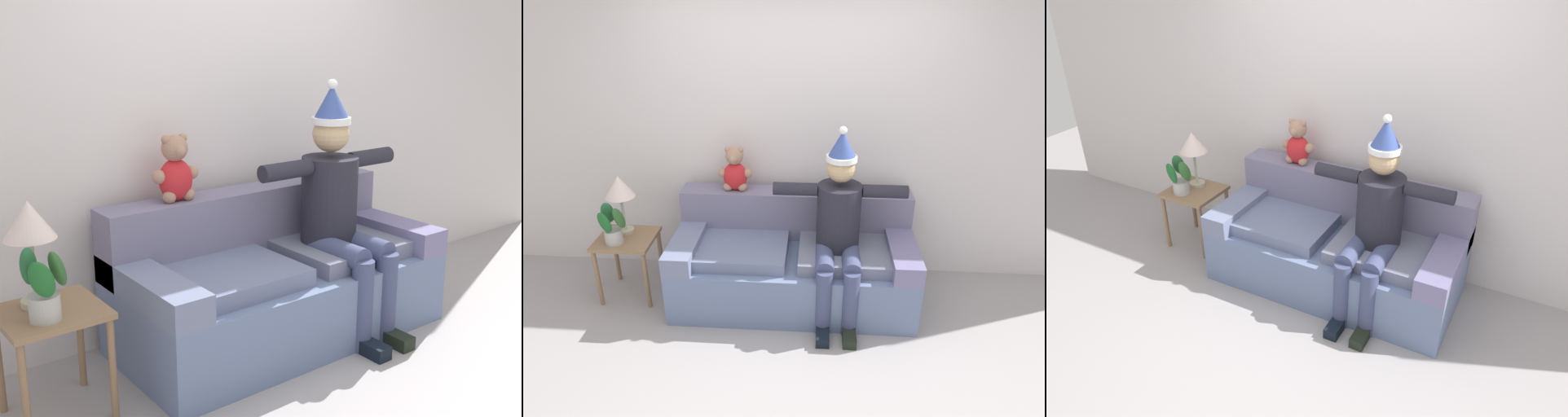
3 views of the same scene
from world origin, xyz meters
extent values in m
plane|color=#A09A9C|center=(0.00, 0.00, 0.00)|extent=(10.00, 10.00, 0.00)
cube|color=silver|center=(0.00, 1.55, 1.35)|extent=(7.00, 0.10, 2.70)
cube|color=slate|center=(0.00, 0.98, 0.22)|extent=(1.95, 0.88, 0.44)
cube|color=slate|center=(0.00, 1.30, 0.65)|extent=(1.95, 0.24, 0.42)
cube|color=slate|center=(-0.86, 0.98, 0.52)|extent=(0.22, 0.88, 0.16)
cube|color=slate|center=(0.86, 0.98, 0.52)|extent=(0.22, 0.88, 0.16)
cube|color=slate|center=(-0.44, 0.93, 0.49)|extent=(0.78, 0.62, 0.10)
cube|color=slate|center=(0.44, 0.93, 0.49)|extent=(0.78, 0.62, 0.10)
cylinder|color=#23222D|center=(0.35, 0.96, 0.80)|extent=(0.34, 0.34, 0.52)
sphere|color=tan|center=(0.35, 0.96, 1.20)|extent=(0.22, 0.22, 0.22)
cylinder|color=white|center=(0.35, 0.96, 1.28)|extent=(0.23, 0.23, 0.04)
cone|color=#344990|center=(0.35, 0.96, 1.39)|extent=(0.21, 0.21, 0.20)
sphere|color=white|center=(0.35, 0.96, 1.49)|extent=(0.06, 0.06, 0.06)
cylinder|color=#40486F|center=(0.25, 0.76, 0.54)|extent=(0.14, 0.40, 0.14)
cylinder|color=#40486F|center=(0.25, 0.56, 0.27)|extent=(0.13, 0.13, 0.54)
cube|color=black|center=(0.25, 0.48, 0.04)|extent=(0.10, 0.24, 0.08)
cylinder|color=#40486F|center=(0.45, 0.76, 0.54)|extent=(0.14, 0.40, 0.14)
cylinder|color=#40486F|center=(0.45, 0.56, 0.27)|extent=(0.13, 0.13, 0.54)
cube|color=black|center=(0.45, 0.48, 0.04)|extent=(0.10, 0.24, 0.08)
cylinder|color=#23222D|center=(0.01, 0.96, 1.02)|extent=(0.34, 0.10, 0.10)
cylinder|color=#23222D|center=(0.69, 0.96, 1.02)|extent=(0.34, 0.10, 0.10)
ellipsoid|color=red|center=(-0.51, 1.30, 0.98)|extent=(0.20, 0.16, 0.24)
sphere|color=#A67B65|center=(-0.51, 1.30, 1.16)|extent=(0.15, 0.15, 0.15)
sphere|color=#A67B65|center=(-0.51, 1.24, 1.15)|extent=(0.07, 0.07, 0.07)
sphere|color=#A67B65|center=(-0.56, 1.30, 1.21)|extent=(0.05, 0.05, 0.05)
sphere|color=#A67B65|center=(-0.46, 1.30, 1.21)|extent=(0.05, 0.05, 0.05)
sphere|color=#A67B65|center=(-0.62, 1.30, 1.01)|extent=(0.08, 0.08, 0.08)
sphere|color=#A67B65|center=(-0.57, 1.27, 0.90)|extent=(0.08, 0.08, 0.08)
sphere|color=#A67B65|center=(-0.41, 1.30, 1.01)|extent=(0.08, 0.08, 0.08)
sphere|color=#A67B65|center=(-0.45, 1.27, 0.90)|extent=(0.08, 0.08, 0.08)
cube|color=#8B694A|center=(-1.39, 0.96, 0.53)|extent=(0.47, 0.44, 0.03)
cylinder|color=#8B694A|center=(-1.59, 0.77, 0.26)|extent=(0.04, 0.04, 0.52)
cylinder|color=#8B694A|center=(-1.18, 0.77, 0.26)|extent=(0.04, 0.04, 0.52)
cylinder|color=#8B694A|center=(-1.18, 1.15, 0.26)|extent=(0.04, 0.04, 0.52)
cylinder|color=#B2AD91|center=(-1.42, 1.05, 0.56)|extent=(0.14, 0.14, 0.03)
cylinder|color=#B1BC9D|center=(-1.42, 1.05, 0.72)|extent=(0.02, 0.02, 0.30)
cone|color=silver|center=(-1.42, 1.05, 0.96)|extent=(0.24, 0.24, 0.18)
cylinder|color=#B0AFAA|center=(-1.44, 0.86, 0.61)|extent=(0.14, 0.14, 0.12)
ellipsoid|color=#2B5B29|center=(-1.37, 0.86, 0.77)|extent=(0.11, 0.13, 0.20)
ellipsoid|color=#225C33|center=(-1.48, 0.91, 0.80)|extent=(0.13, 0.14, 0.20)
ellipsoid|color=#1C5F26|center=(-1.46, 0.80, 0.76)|extent=(0.17, 0.10, 0.21)
camera|label=1|loc=(-2.30, -1.83, 1.78)|focal=44.93mm
camera|label=2|loc=(0.17, -2.40, 2.45)|focal=32.87mm
camera|label=3|loc=(1.34, -2.04, 2.57)|focal=34.17mm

